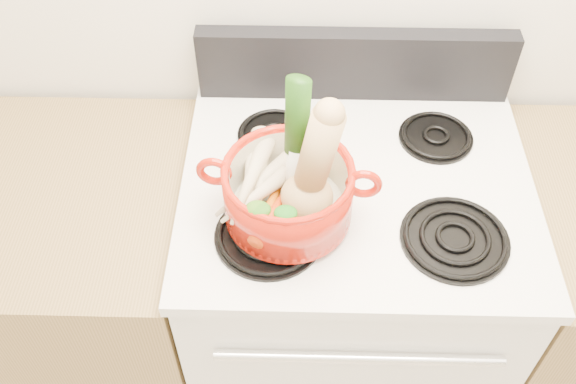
{
  "coord_description": "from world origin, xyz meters",
  "views": [
    {
      "loc": [
        -0.13,
        0.44,
        2.0
      ],
      "look_at": [
        -0.15,
        1.27,
        1.06
      ],
      "focal_mm": 40.0,
      "sensor_mm": 36.0,
      "label": 1
    }
  ],
  "objects_px": {
    "stove_body": "(343,299)",
    "leek": "(297,142)",
    "dutch_oven": "(288,192)",
    "squash": "(308,166)"
  },
  "relations": [
    {
      "from": "stove_body",
      "to": "squash",
      "type": "relative_size",
      "value": 3.43
    },
    {
      "from": "stove_body",
      "to": "squash",
      "type": "xyz_separation_m",
      "value": [
        -0.11,
        -0.13,
        0.67
      ]
    },
    {
      "from": "squash",
      "to": "dutch_oven",
      "type": "bearing_deg",
      "value": 166.08
    },
    {
      "from": "dutch_oven",
      "to": "squash",
      "type": "distance_m",
      "value": 0.1
    },
    {
      "from": "leek",
      "to": "squash",
      "type": "bearing_deg",
      "value": -43.6
    },
    {
      "from": "stove_body",
      "to": "dutch_oven",
      "type": "height_order",
      "value": "dutch_oven"
    },
    {
      "from": "stove_body",
      "to": "dutch_oven",
      "type": "bearing_deg",
      "value": -143.95
    },
    {
      "from": "stove_body",
      "to": "leek",
      "type": "bearing_deg",
      "value": -147.4
    },
    {
      "from": "dutch_oven",
      "to": "squash",
      "type": "relative_size",
      "value": 0.98
    },
    {
      "from": "stove_body",
      "to": "leek",
      "type": "xyz_separation_m",
      "value": [
        -0.13,
        -0.09,
        0.69
      ]
    }
  ]
}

